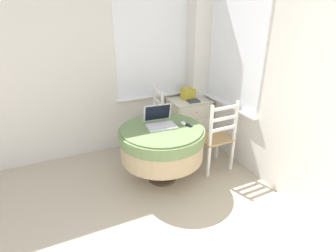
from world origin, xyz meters
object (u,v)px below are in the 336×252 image
Objects in this scene: round_dining_table at (162,141)px; laptop at (160,121)px; dining_chair_near_right_window at (216,138)px; dining_chair_near_back_window at (151,123)px; computer_mouse at (183,123)px; corner_cabinet at (189,120)px; storage_box at (188,94)px; cell_phone at (188,125)px; book_on_cabinet at (193,100)px.

laptop is at bearing 82.35° from round_dining_table.
round_dining_table is at bearing 174.38° from dining_chair_near_right_window.
dining_chair_near_back_window is (0.12, 0.66, -0.31)m from laptop.
computer_mouse reaches higher than corner_cabinet.
dining_chair_near_right_window is at bearing -5.62° from round_dining_table.
computer_mouse is at bearing -123.07° from corner_cabinet.
round_dining_table is 1.05× the size of dining_chair_near_back_window.
computer_mouse is (0.26, -0.11, -0.03)m from laptop.
storage_box is at bearing 58.41° from computer_mouse.
computer_mouse is 0.12× the size of corner_cabinet.
corner_cabinet is 0.44m from storage_box.
laptop is 0.81m from dining_chair_near_right_window.
computer_mouse is 0.06m from cell_phone.
dining_chair_near_right_window is at bearing -4.71° from computer_mouse.
book_on_cabinet is at bearing 84.98° from dining_chair_near_right_window.
dining_chair_near_right_window is (0.61, -0.81, 0.00)m from dining_chair_near_back_window.
round_dining_table is at bearing -135.40° from corner_cabinet.
round_dining_table is 2.81× the size of laptop.
dining_chair_near_right_window reaches higher than computer_mouse.
laptop is 1.16m from corner_cabinet.
round_dining_table is 0.24m from laptop.
storage_box is at bearing 8.28° from dining_chair_near_back_window.
laptop is 2.83× the size of cell_phone.
storage_box is at bearing 107.32° from corner_cabinet.
storage_box is 0.98× the size of book_on_cabinet.
laptop reaches higher than corner_cabinet.
dining_chair_near_right_window is 0.82m from book_on_cabinet.
book_on_cabinet is (0.01, -0.13, -0.07)m from storage_box.
storage_box is at bearing 94.97° from book_on_cabinet.
round_dining_table is 1.44× the size of corner_cabinet.
cell_phone is (0.31, -0.07, 0.18)m from round_dining_table.
round_dining_table is at bearing 172.77° from computer_mouse.
cell_phone is 0.71× the size of book_on_cabinet.
dining_chair_near_right_window reaches higher than laptop.
dining_chair_near_back_window is at bearing -174.56° from corner_cabinet.
dining_chair_near_right_window is at bearing -93.60° from storage_box.
round_dining_table is 0.37m from cell_phone.
book_on_cabinet is at bearing -2.71° from dining_chair_near_back_window.
book_on_cabinet is (0.81, 0.70, 0.18)m from round_dining_table.
dining_chair_near_back_window is 5.51× the size of storage_box.
laptop reaches higher than storage_box.
dining_chair_near_back_window is at bearing 79.58° from laptop.
computer_mouse is 0.47× the size of book_on_cabinet.
storage_box is (-0.01, 0.03, 0.44)m from corner_cabinet.
corner_cabinet is (0.50, 0.87, -0.37)m from cell_phone.
storage_box reaches higher than book_on_cabinet.
dining_chair_near_right_window is 5.42× the size of book_on_cabinet.
dining_chair_near_back_window is 0.73m from book_on_cabinet.
storage_box is at bearing 86.40° from dining_chair_near_right_window.
dining_chair_near_back_window is at bearing 102.76° from cell_phone.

